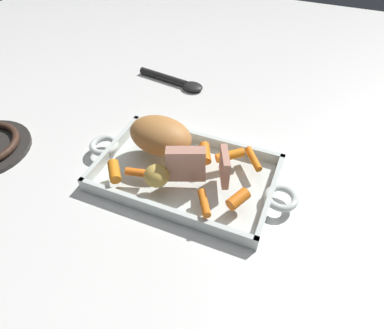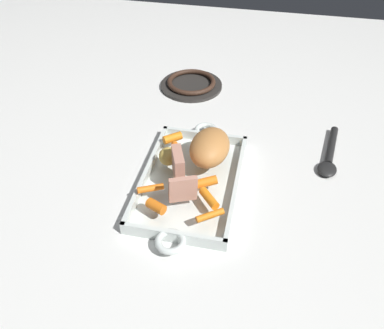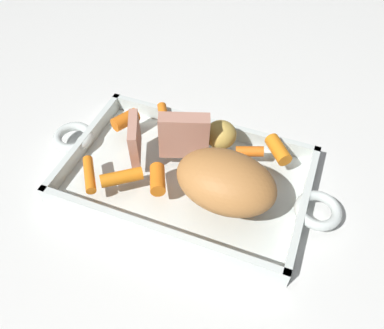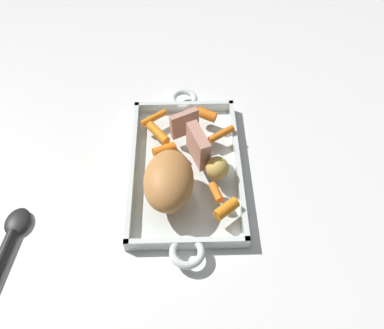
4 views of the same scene
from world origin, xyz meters
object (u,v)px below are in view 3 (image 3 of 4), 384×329
baby_carrot_center_left (250,151)px  baby_carrot_northeast (125,120)px  potato_golden_small (221,135)px  baby_carrot_short (158,179)px  roasting_dish (186,177)px  baby_carrot_long (278,150)px  baby_carrot_southwest (89,174)px  baby_carrot_center_right (122,177)px  roast_slice_outer (184,136)px  baby_carrot_northwest (164,118)px  pork_roast (226,182)px  roast_slice_thick (135,138)px

baby_carrot_center_left → baby_carrot_northeast: 0.20m
potato_golden_small → baby_carrot_short: bearing=61.2°
roasting_dish → baby_carrot_long: (-0.12, -0.07, 0.03)m
baby_carrot_southwest → potato_golden_small: bearing=-139.7°
roasting_dish → baby_carrot_short: baby_carrot_short is taller
baby_carrot_long → baby_carrot_center_right: 0.23m
baby_carrot_short → baby_carrot_northeast: same height
roast_slice_outer → baby_carrot_center_right: (0.06, 0.08, -0.03)m
baby_carrot_center_right → baby_carrot_northwest: baby_carrot_center_right is taller
baby_carrot_short → baby_carrot_center_right: bearing=16.5°
roast_slice_outer → baby_carrot_northwest: (0.06, -0.05, -0.03)m
pork_roast → baby_carrot_northwest: bearing=-38.3°
pork_roast → baby_carrot_short: bearing=6.4°
baby_carrot_northeast → roast_slice_thick: bearing=132.1°
roast_slice_thick → baby_carrot_center_left: size_ratio=1.49×
baby_carrot_center_left → potato_golden_small: bearing=-5.4°
pork_roast → baby_carrot_center_left: pork_roast is taller
baby_carrot_southwest → baby_carrot_long: baby_carrot_long is taller
roasting_dish → baby_carrot_southwest: (0.12, 0.07, 0.03)m
baby_carrot_short → baby_carrot_center_right: 0.05m
pork_roast → baby_carrot_northeast: 0.21m
potato_golden_small → baby_carrot_center_right: bearing=48.2°
baby_carrot_southwest → baby_carrot_northwest: (-0.05, -0.14, 0.00)m
baby_carrot_southwest → potato_golden_small: potato_golden_small is taller
roasting_dish → baby_carrot_long: 0.14m
baby_carrot_center_right → baby_carrot_center_left: bearing=-143.4°
roasting_dish → baby_carrot_short: size_ratio=9.55×
roasting_dish → baby_carrot_southwest: size_ratio=7.28×
roasting_dish → baby_carrot_center_left: 0.10m
baby_carrot_center_right → potato_golden_small: size_ratio=1.24×
baby_carrot_short → baby_carrot_northwest: baby_carrot_short is taller
roast_slice_thick → baby_carrot_northeast: size_ratio=1.46×
baby_carrot_center_left → baby_carrot_northwest: (0.15, -0.02, -0.00)m
roast_slice_outer → baby_carrot_long: size_ratio=1.51×
roasting_dish → baby_carrot_center_left: bearing=-144.1°
roast_slice_thick → baby_carrot_center_left: bearing=-160.5°
roasting_dish → roast_slice_thick: (0.08, -0.00, 0.05)m
roasting_dish → baby_carrot_long: baby_carrot_long is taller
roast_slice_thick → baby_carrot_southwest: bearing=59.0°
baby_carrot_northwest → potato_golden_small: (-0.10, 0.02, 0.01)m
roasting_dish → pork_roast: 0.09m
potato_golden_small → roast_slice_thick: bearing=28.7°
baby_carrot_center_left → baby_carrot_northeast: baby_carrot_northeast is taller
baby_carrot_center_left → baby_carrot_northeast: size_ratio=0.98×
baby_carrot_long → roast_slice_thick: bearing=20.1°
roast_slice_outer → baby_carrot_long: roast_slice_outer is taller
roasting_dish → baby_carrot_center_left: (-0.08, -0.06, 0.03)m
baby_carrot_short → potato_golden_small: (-0.06, -0.10, 0.01)m
baby_carrot_short → baby_carrot_center_right: baby_carrot_short is taller
baby_carrot_northwest → roast_slice_thick: bearing=82.2°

